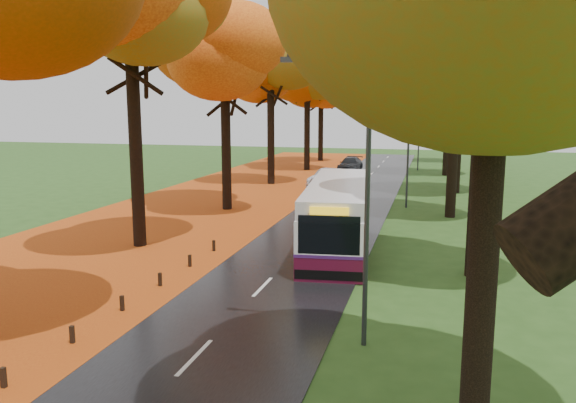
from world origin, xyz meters
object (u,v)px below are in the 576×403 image
at_px(car_white, 319,186).
at_px(streetlamp_near, 358,177).
at_px(bus, 338,213).
at_px(streetlamp_mid, 405,135).
at_px(car_dark, 350,164).
at_px(streetlamp_far, 417,124).
at_px(car_silver, 329,178).

bearing_deg(car_white, streetlamp_near, -90.34).
bearing_deg(bus, car_white, 98.64).
relative_size(streetlamp_mid, car_dark, 1.69).
bearing_deg(streetlamp_near, bus, 102.32).
bearing_deg(car_white, streetlamp_far, 57.01).
bearing_deg(streetlamp_mid, car_silver, 130.38).
xyz_separation_m(car_white, car_dark, (0.01, 15.70, 0.03)).
distance_m(car_white, car_silver, 3.93).
xyz_separation_m(streetlamp_near, bus, (-2.34, 10.72, -3.09)).
relative_size(streetlamp_near, bus, 0.68).
bearing_deg(car_silver, streetlamp_near, -60.18).
relative_size(car_silver, car_dark, 0.96).
relative_size(bus, car_dark, 2.47).
bearing_deg(car_silver, streetlamp_mid, -31.88).
relative_size(car_white, car_silver, 0.85).
relative_size(streetlamp_far, car_dark, 1.69).
bearing_deg(streetlamp_near, car_white, 103.89).
bearing_deg(streetlamp_far, car_silver, -113.30).
bearing_deg(car_white, car_dark, 75.72).
bearing_deg(streetlamp_near, car_dark, 98.68).
bearing_deg(streetlamp_mid, streetlamp_near, -90.00).
height_order(streetlamp_far, bus, streetlamp_far).
relative_size(streetlamp_mid, car_white, 2.07).
bearing_deg(bus, streetlamp_mid, 71.89).
relative_size(streetlamp_near, streetlamp_mid, 1.00).
bearing_deg(bus, car_dark, 91.00).
bearing_deg(streetlamp_mid, car_dark, 108.15).
xyz_separation_m(bus, car_white, (-3.95, 14.74, -0.92)).
bearing_deg(streetlamp_far, streetlamp_mid, -90.00).
xyz_separation_m(car_silver, car_dark, (0.01, 11.76, -0.06)).
relative_size(bus, car_silver, 2.57).
height_order(car_white, car_dark, car_dark).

